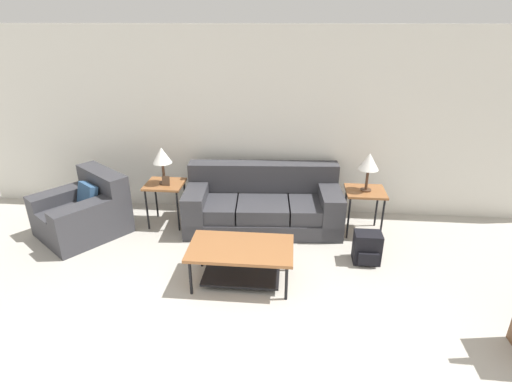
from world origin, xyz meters
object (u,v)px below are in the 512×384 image
at_px(side_table_left, 165,188).
at_px(table_lamp_right, 369,163).
at_px(coffee_table, 241,256).
at_px(table_lamp_left, 162,156).
at_px(side_table_right, 365,195).
at_px(armchair, 85,213).
at_px(couch, 263,205).
at_px(backpack, 367,248).

xyz_separation_m(side_table_left, table_lamp_right, (2.68, 0.00, 0.45)).
bearing_deg(coffee_table, table_lamp_left, 133.60).
distance_m(side_table_right, table_lamp_right, 0.45).
bearing_deg(table_lamp_left, armchair, -161.02).
distance_m(couch, coffee_table, 1.34).
bearing_deg(side_table_left, side_table_right, 0.00).
height_order(coffee_table, table_lamp_left, table_lamp_left).
bearing_deg(coffee_table, backpack, 20.26).
distance_m(side_table_left, side_table_right, 2.68).
relative_size(coffee_table, table_lamp_left, 2.20).
distance_m(coffee_table, table_lamp_left, 1.86).
xyz_separation_m(couch, coffee_table, (-0.14, -1.34, 0.03)).
bearing_deg(side_table_left, coffee_table, -46.40).
bearing_deg(coffee_table, armchair, 157.61).
distance_m(armchair, table_lamp_right, 3.78).
bearing_deg(table_lamp_right, couch, 176.74).
height_order(armchair, table_lamp_right, table_lamp_right).
bearing_deg(side_table_left, armchair, -161.02).
height_order(side_table_left, side_table_right, same).
xyz_separation_m(coffee_table, side_table_right, (1.48, 1.26, 0.21)).
height_order(couch, side_table_right, couch).
relative_size(couch, table_lamp_left, 4.23).
bearing_deg(backpack, table_lamp_left, 164.37).
relative_size(armchair, table_lamp_left, 2.68).
bearing_deg(table_lamp_left, table_lamp_right, 0.00).
bearing_deg(table_lamp_right, side_table_right, -63.43).
relative_size(armchair, table_lamp_right, 2.68).
relative_size(couch, backpack, 5.63).
height_order(armchair, side_table_left, armchair).
distance_m(side_table_left, table_lamp_left, 0.45).
relative_size(couch, side_table_right, 3.51).
bearing_deg(couch, backpack, -32.16).
bearing_deg(couch, coffee_table, -95.77).
bearing_deg(couch, table_lamp_right, -3.26).
height_order(couch, coffee_table, couch).
bearing_deg(table_lamp_left, side_table_left, -90.00).
relative_size(side_table_right, table_lamp_right, 1.21).
relative_size(coffee_table, backpack, 2.93).
height_order(coffee_table, backpack, coffee_table).
distance_m(side_table_right, backpack, 0.82).
distance_m(coffee_table, side_table_left, 1.75).
relative_size(side_table_left, side_table_right, 1.00).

